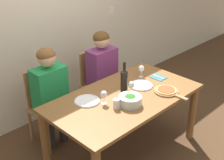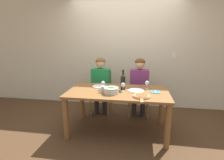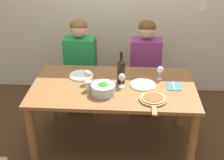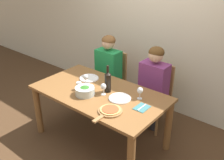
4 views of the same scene
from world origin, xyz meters
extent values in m
plane|color=#4C331E|center=(0.00, 0.00, 0.00)|extent=(40.00, 40.00, 0.00)
cube|color=beige|center=(0.00, 1.32, 1.35)|extent=(10.00, 0.05, 2.70)
cube|color=white|center=(1.10, 1.29, 1.25)|extent=(0.08, 0.01, 0.12)
cube|color=brown|center=(0.00, 0.00, 0.73)|extent=(1.69, 0.93, 0.04)
cylinder|color=brown|center=(0.79, -0.41, 0.35)|extent=(0.09, 0.09, 0.71)
cylinder|color=brown|center=(-0.79, 0.41, 0.35)|extent=(0.09, 0.09, 0.71)
cylinder|color=brown|center=(0.79, 0.41, 0.35)|extent=(0.09, 0.09, 0.71)
cube|color=#9E7042|center=(-0.46, 0.75, 0.43)|extent=(0.42, 0.42, 0.04)
cube|color=#9E7042|center=(-0.46, 0.94, 0.69)|extent=(0.38, 0.03, 0.47)
cylinder|color=#9E7042|center=(-0.65, 0.56, 0.21)|extent=(0.04, 0.04, 0.42)
cylinder|color=#9E7042|center=(-0.27, 0.56, 0.21)|extent=(0.04, 0.04, 0.42)
cylinder|color=#9E7042|center=(-0.65, 0.94, 0.21)|extent=(0.04, 0.04, 0.42)
cylinder|color=#9E7042|center=(-0.27, 0.94, 0.21)|extent=(0.04, 0.04, 0.42)
cube|color=#9E7042|center=(0.35, 0.75, 0.43)|extent=(0.42, 0.42, 0.04)
cube|color=#9E7042|center=(0.35, 0.94, 0.69)|extent=(0.38, 0.03, 0.47)
cylinder|color=#9E7042|center=(0.16, 0.56, 0.21)|extent=(0.04, 0.04, 0.42)
cylinder|color=#9E7042|center=(0.54, 0.56, 0.21)|extent=(0.04, 0.04, 0.42)
cylinder|color=#9E7042|center=(0.16, 0.94, 0.21)|extent=(0.04, 0.04, 0.42)
cylinder|color=#9E7042|center=(0.54, 0.94, 0.21)|extent=(0.04, 0.04, 0.42)
cylinder|color=#28282D|center=(-0.55, 0.67, 0.23)|extent=(0.10, 0.10, 0.45)
cylinder|color=#28282D|center=(-0.37, 0.67, 0.23)|extent=(0.10, 0.10, 0.45)
cube|color=#1E8C47|center=(-0.46, 0.73, 0.72)|extent=(0.38, 0.22, 0.54)
cylinder|color=#1E8C47|center=(-0.66, 0.48, 0.57)|extent=(0.07, 0.31, 0.14)
cylinder|color=#1E8C47|center=(-0.26, 0.48, 0.57)|extent=(0.07, 0.31, 0.14)
sphere|color=#DBAD89|center=(-0.46, 0.73, 1.11)|extent=(0.20, 0.20, 0.20)
ellipsoid|color=brown|center=(-0.46, 0.74, 1.15)|extent=(0.21, 0.21, 0.15)
cylinder|color=#28282D|center=(0.26, 0.67, 0.23)|extent=(0.10, 0.10, 0.45)
cylinder|color=#28282D|center=(0.44, 0.67, 0.23)|extent=(0.10, 0.10, 0.45)
cube|color=#7A3370|center=(0.35, 0.73, 0.72)|extent=(0.38, 0.22, 0.54)
cylinder|color=#7A3370|center=(0.15, 0.48, 0.57)|extent=(0.07, 0.31, 0.14)
cylinder|color=#7A3370|center=(0.55, 0.48, 0.57)|extent=(0.07, 0.31, 0.14)
sphere|color=#DBAD89|center=(0.35, 0.73, 1.11)|extent=(0.20, 0.20, 0.20)
ellipsoid|color=#563819|center=(0.35, 0.74, 1.15)|extent=(0.21, 0.21, 0.15)
cylinder|color=black|center=(0.08, 0.07, 0.86)|extent=(0.08, 0.08, 0.24)
cone|color=black|center=(0.08, 0.07, 1.00)|extent=(0.08, 0.08, 0.03)
cylinder|color=black|center=(0.08, 0.07, 1.06)|extent=(0.03, 0.03, 0.08)
cylinder|color=silver|center=(-0.09, -0.17, 0.80)|extent=(0.24, 0.24, 0.10)
ellipsoid|color=#2D6B23|center=(-0.09, -0.17, 0.80)|extent=(0.20, 0.20, 0.11)
cylinder|color=white|center=(-0.36, 0.19, 0.75)|extent=(0.27, 0.27, 0.01)
torus|color=white|center=(-0.36, 0.19, 0.76)|extent=(0.26, 0.26, 0.02)
cylinder|color=white|center=(0.31, 0.02, 0.75)|extent=(0.27, 0.27, 0.01)
torus|color=white|center=(0.31, 0.02, 0.76)|extent=(0.26, 0.26, 0.02)
cylinder|color=#9E7042|center=(0.39, -0.27, 0.75)|extent=(0.27, 0.27, 0.02)
cube|color=#9E7042|center=(0.39, -0.47, 0.75)|extent=(0.04, 0.14, 0.02)
cylinder|color=tan|center=(0.39, -0.27, 0.77)|extent=(0.23, 0.23, 0.01)
cylinder|color=#AD4C28|center=(0.39, -0.27, 0.78)|extent=(0.19, 0.19, 0.01)
cylinder|color=silver|center=(-0.27, 0.03, 0.75)|extent=(0.06, 0.06, 0.01)
cylinder|color=silver|center=(-0.27, 0.03, 0.79)|extent=(0.01, 0.01, 0.07)
ellipsoid|color=silver|center=(-0.27, 0.03, 0.86)|extent=(0.07, 0.07, 0.08)
ellipsoid|color=maroon|center=(-0.27, 0.03, 0.85)|extent=(0.06, 0.06, 0.03)
cylinder|color=silver|center=(0.49, 0.17, 0.75)|extent=(0.06, 0.06, 0.01)
cylinder|color=silver|center=(0.49, 0.17, 0.79)|extent=(0.01, 0.01, 0.07)
ellipsoid|color=silver|center=(0.49, 0.17, 0.86)|extent=(0.07, 0.07, 0.08)
ellipsoid|color=maroon|center=(0.49, 0.17, 0.85)|extent=(0.06, 0.06, 0.03)
cylinder|color=silver|center=(0.09, -0.02, 0.75)|extent=(0.06, 0.06, 0.01)
cylinder|color=silver|center=(0.09, -0.02, 0.79)|extent=(0.01, 0.01, 0.07)
ellipsoid|color=silver|center=(0.09, -0.02, 0.86)|extent=(0.07, 0.07, 0.08)
ellipsoid|color=maroon|center=(0.09, -0.02, 0.85)|extent=(0.06, 0.06, 0.03)
cylinder|color=silver|center=(-0.24, -0.12, 0.80)|extent=(0.07, 0.07, 0.10)
cube|color=#387075|center=(0.62, 0.02, 0.75)|extent=(0.14, 0.18, 0.01)
cube|color=silver|center=(0.62, 0.02, 0.75)|extent=(0.01, 0.17, 0.01)
camera|label=1|loc=(-2.17, -1.99, 2.41)|focal=50.00mm
camera|label=2|loc=(0.34, -2.83, 1.61)|focal=28.00mm
camera|label=3|loc=(0.16, -2.83, 2.30)|focal=50.00mm
camera|label=4|loc=(1.95, -2.14, 2.32)|focal=42.00mm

